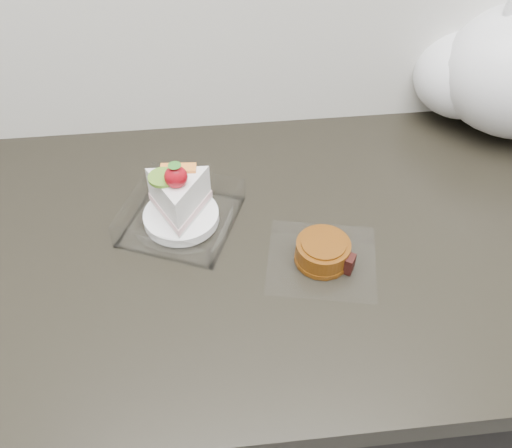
% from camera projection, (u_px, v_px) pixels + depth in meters
% --- Properties ---
extents(counter, '(2.04, 0.64, 0.90)m').
position_uv_depth(counter, '(269.00, 383.00, 1.21)').
color(counter, black).
rests_on(counter, ground).
extents(cake_tray, '(0.21, 0.21, 0.13)m').
position_uv_depth(cake_tray, '(180.00, 207.00, 0.89)').
color(cake_tray, white).
rests_on(cake_tray, counter).
extents(mooncake_wrap, '(0.19, 0.18, 0.04)m').
position_uv_depth(mooncake_wrap, '(323.00, 253.00, 0.85)').
color(mooncake_wrap, white).
rests_on(mooncake_wrap, counter).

